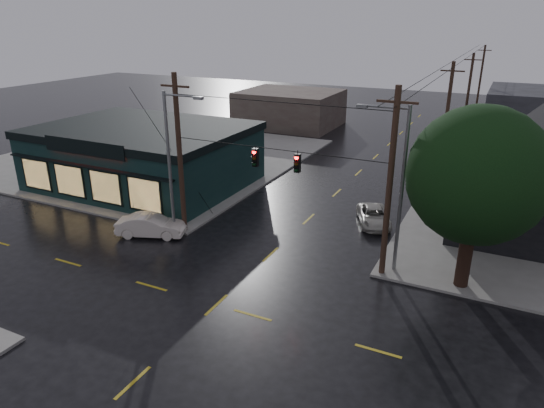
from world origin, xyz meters
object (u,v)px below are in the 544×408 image
at_px(corner_tree, 478,176).
at_px(suv_silver, 374,216).
at_px(sedan_cream, 151,226).
at_px(utility_pole_ne, 381,275).
at_px(utility_pole_nw, 185,231).

relative_size(corner_tree, suv_silver, 2.24).
xyz_separation_m(sedan_cream, suv_silver, (12.32, 8.12, -0.13)).
height_order(utility_pole_ne, suv_silver, utility_pole_ne).
bearing_deg(suv_silver, utility_pole_ne, -94.68).
height_order(corner_tree, sedan_cream, corner_tree).
relative_size(utility_pole_nw, sedan_cream, 2.35).
relative_size(corner_tree, sedan_cream, 2.16).
xyz_separation_m(corner_tree, suv_silver, (-6.23, 6.12, -5.49)).
distance_m(utility_pole_nw, suv_silver, 12.66).
height_order(corner_tree, suv_silver, corner_tree).
bearing_deg(corner_tree, suv_silver, 135.52).
xyz_separation_m(corner_tree, utility_pole_nw, (-17.01, -0.50, -6.07)).
bearing_deg(utility_pole_nw, utility_pole_ne, 0.00).
xyz_separation_m(corner_tree, sedan_cream, (-18.55, -2.00, -5.36)).
bearing_deg(utility_pole_ne, suv_silver, 108.57).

